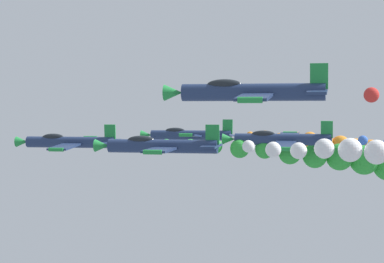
{
  "coord_description": "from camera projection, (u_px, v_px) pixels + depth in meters",
  "views": [
    {
      "loc": [
        -62.58,
        -13.0,
        125.59
      ],
      "look_at": [
        0.0,
        0.0,
        123.69
      ],
      "focal_mm": 66.92,
      "sensor_mm": 36.0,
      "label": 1
    }
  ],
  "objects": [
    {
      "name": "airplane_right_outer",
      "position": [
        250.0,
        92.0,
        44.79
      ],
      "size": [
        9.55,
        10.35,
        2.51
      ],
      "rotation": [
        0.0,
        -0.1,
        0.0
      ],
      "color": "navy"
    },
    {
      "name": "airplane_left_outer",
      "position": [
        281.0,
        139.0,
        67.2
      ],
      "size": [
        9.54,
        10.35,
        2.61
      ],
      "rotation": [
        0.0,
        -0.12,
        0.0
      ],
      "color": "navy"
    },
    {
      "name": "airplane_lead",
      "position": [
        69.0,
        142.0,
        70.18
      ],
      "size": [
        9.56,
        10.35,
        2.43
      ],
      "rotation": [
        0.0,
        -0.08,
        0.0
      ],
      "color": "navy"
    },
    {
      "name": "airplane_right_inner",
      "position": [
        189.0,
        135.0,
        79.11
      ],
      "size": [
        9.56,
        10.35,
        2.35
      ],
      "rotation": [
        0.0,
        0.06,
        0.0
      ],
      "color": "navy"
    },
    {
      "name": "smoke_trail_left_inner",
      "position": [
        376.0,
        154.0,
        54.47
      ],
      "size": [
        2.34,
        15.32,
        2.71
      ],
      "color": "white"
    },
    {
      "name": "smoke_trail_lead",
      "position": [
        366.0,
        162.0,
        69.27
      ],
      "size": [
        9.9,
        30.04,
        5.03
      ],
      "color": "green"
    },
    {
      "name": "airplane_left_inner",
      "position": [
        160.0,
        146.0,
        57.61
      ],
      "size": [
        9.57,
        10.35,
        2.33
      ],
      "rotation": [
        0.0,
        -0.02,
        0.0
      ],
      "color": "navy"
    }
  ]
}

